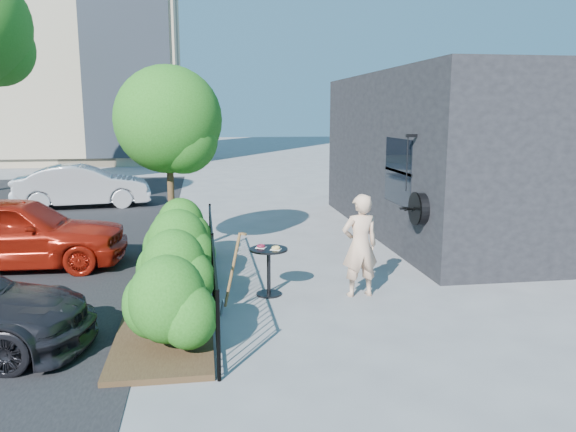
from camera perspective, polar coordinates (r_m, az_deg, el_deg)
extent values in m
plane|color=gray|center=(9.70, 1.43, -7.82)|extent=(120.00, 120.00, 0.00)
cube|color=black|center=(15.35, 19.13, 6.03)|extent=(6.00, 9.00, 4.00)
cube|color=black|center=(12.25, 11.15, 4.47)|extent=(0.04, 1.60, 1.40)
cube|color=black|center=(12.25, 11.17, 4.47)|extent=(0.05, 1.70, 0.06)
cylinder|color=black|center=(10.90, 13.25, 0.73)|extent=(0.18, 0.60, 0.60)
cylinder|color=black|center=(10.86, 12.76, 0.72)|extent=(0.03, 0.64, 0.64)
cube|color=black|center=(11.22, 12.49, 7.98)|extent=(0.25, 0.06, 0.06)
cylinder|color=black|center=(11.22, 12.00, 5.18)|extent=(0.02, 0.02, 1.05)
cylinder|color=black|center=(6.56, -7.10, -11.99)|extent=(0.05, 0.05, 1.10)
cylinder|color=black|center=(9.40, -7.62, -5.00)|extent=(0.05, 0.05, 1.10)
cylinder|color=black|center=(12.32, -7.90, -1.29)|extent=(0.05, 0.05, 1.10)
cube|color=black|center=(9.28, -7.70, -1.97)|extent=(0.03, 6.00, 0.03)
cube|color=black|center=(9.53, -7.56, -7.61)|extent=(0.03, 6.00, 0.03)
cylinder|color=black|center=(6.65, -7.12, -11.66)|extent=(0.02, 0.02, 1.04)
cylinder|color=black|center=(6.84, -7.17, -11.03)|extent=(0.02, 0.02, 1.04)
cylinder|color=black|center=(7.03, -7.21, -10.44)|extent=(0.02, 0.02, 1.04)
cylinder|color=black|center=(7.21, -7.26, -9.87)|extent=(0.02, 0.02, 1.04)
cylinder|color=black|center=(7.40, -7.30, -9.33)|extent=(0.02, 0.02, 1.04)
cylinder|color=black|center=(7.59, -7.34, -8.82)|extent=(0.02, 0.02, 1.04)
cylinder|color=black|center=(7.78, -7.37, -8.34)|extent=(0.02, 0.02, 1.04)
cylinder|color=black|center=(7.97, -7.41, -7.87)|extent=(0.02, 0.02, 1.04)
cylinder|color=black|center=(8.16, -7.44, -7.43)|extent=(0.02, 0.02, 1.04)
cylinder|color=black|center=(8.35, -7.47, -7.01)|extent=(0.02, 0.02, 1.04)
cylinder|color=black|center=(8.54, -7.50, -6.61)|extent=(0.02, 0.02, 1.04)
cylinder|color=black|center=(8.73, -7.53, -6.22)|extent=(0.02, 0.02, 1.04)
cylinder|color=black|center=(8.92, -7.56, -5.86)|extent=(0.02, 0.02, 1.04)
cylinder|color=black|center=(9.11, -7.59, -5.50)|extent=(0.02, 0.02, 1.04)
cylinder|color=black|center=(9.31, -7.61, -5.17)|extent=(0.02, 0.02, 1.04)
cylinder|color=black|center=(9.50, -7.64, -4.84)|extent=(0.02, 0.02, 1.04)
cylinder|color=black|center=(9.69, -7.66, -4.53)|extent=(0.02, 0.02, 1.04)
cylinder|color=black|center=(9.89, -7.68, -4.23)|extent=(0.02, 0.02, 1.04)
cylinder|color=black|center=(10.08, -7.70, -3.94)|extent=(0.02, 0.02, 1.04)
cylinder|color=black|center=(10.27, -7.72, -3.67)|extent=(0.02, 0.02, 1.04)
cylinder|color=black|center=(10.47, -7.74, -3.40)|extent=(0.02, 0.02, 1.04)
cylinder|color=black|center=(10.66, -7.76, -3.14)|extent=(0.02, 0.02, 1.04)
cylinder|color=black|center=(10.86, -7.78, -2.89)|extent=(0.02, 0.02, 1.04)
cylinder|color=black|center=(11.05, -7.80, -2.65)|extent=(0.02, 0.02, 1.04)
cylinder|color=black|center=(11.25, -7.82, -2.42)|extent=(0.02, 0.02, 1.04)
cylinder|color=black|center=(11.44, -7.83, -2.20)|extent=(0.02, 0.02, 1.04)
cylinder|color=black|center=(11.64, -7.85, -1.99)|extent=(0.02, 0.02, 1.04)
cylinder|color=black|center=(11.83, -7.86, -1.78)|extent=(0.02, 0.02, 1.04)
cylinder|color=black|center=(12.03, -7.88, -1.58)|extent=(0.02, 0.02, 1.04)
cylinder|color=black|center=(12.22, -7.89, -1.38)|extent=(0.02, 0.02, 1.04)
cube|color=#382616|center=(9.57, -11.78, -8.05)|extent=(1.30, 6.00, 0.08)
ellipsoid|color=#205F15|center=(7.27, -12.09, -8.60)|extent=(1.10, 1.10, 1.24)
ellipsoid|color=#205F15|center=(8.80, -11.50, -5.20)|extent=(1.10, 1.10, 1.24)
ellipsoid|color=#205F15|center=(10.25, -11.10, -2.94)|extent=(1.10, 1.10, 1.24)
ellipsoid|color=#205F15|center=(11.61, -10.83, -1.34)|extent=(1.10, 1.10, 1.24)
cylinder|color=#3F2B19|center=(12.03, -11.78, 1.45)|extent=(0.14, 0.14, 2.40)
sphere|color=#205F15|center=(11.88, -12.08, 9.28)|extent=(2.20, 2.20, 2.20)
sphere|color=#205F15|center=(11.68, -10.59, 7.70)|extent=(1.43, 1.43, 1.43)
cylinder|color=black|center=(9.39, -1.98, -3.41)|extent=(0.64, 0.64, 0.03)
cylinder|color=black|center=(9.49, -1.97, -5.73)|extent=(0.06, 0.06, 0.77)
cylinder|color=black|center=(9.60, -1.96, -7.91)|extent=(0.43, 0.43, 0.03)
cube|color=white|center=(9.44, -2.75, -3.21)|extent=(0.21, 0.21, 0.01)
cube|color=white|center=(9.31, -1.23, -3.40)|extent=(0.21, 0.21, 0.01)
torus|color=#4E0D24|center=(9.44, -2.76, -3.06)|extent=(0.14, 0.14, 0.05)
torus|color=tan|center=(9.31, -1.23, -3.24)|extent=(0.14, 0.14, 0.05)
imported|color=#DAAD8D|center=(9.41, 7.32, -2.99)|extent=(0.67, 0.48, 1.73)
cylinder|color=brown|center=(8.58, -5.66, -5.47)|extent=(0.29, 0.05, 1.16)
cube|color=gray|center=(8.76, -6.71, -9.28)|extent=(0.07, 0.17, 0.24)
cylinder|color=brown|center=(8.46, -4.52, -1.83)|extent=(0.10, 0.09, 0.05)
imported|color=#A61C0D|center=(12.26, -26.00, -1.48)|extent=(4.30, 1.83, 1.45)
imported|color=#BBBBC0|center=(19.32, -20.10, 2.88)|extent=(4.35, 2.00, 1.38)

